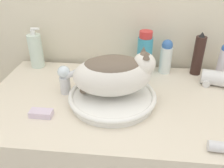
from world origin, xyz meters
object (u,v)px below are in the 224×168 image
hairspray_can_black (198,55)px  mouthwash_bottle (145,53)px  deodorant_stick (223,60)px  lotion_bottle_white (166,56)px  soap_bar (41,113)px  cat (114,73)px  hair_dryer (221,79)px  soap_pump_bottle (36,50)px  faucet (66,78)px

hairspray_can_black → mouthwash_bottle: 0.26m
hairspray_can_black → deodorant_stick: hairspray_can_black is taller
hairspray_can_black → deodorant_stick: 0.12m
lotion_bottle_white → soap_bar: (-0.49, -0.41, -0.07)m
deodorant_stick → mouthwash_bottle: bearing=180.0°
cat → deodorant_stick: (0.49, 0.29, -0.05)m
cat → hair_dryer: (0.46, 0.18, -0.10)m
cat → soap_pump_bottle: (-0.43, 0.29, -0.04)m
soap_pump_bottle → cat: bearing=-33.9°
soap_pump_bottle → soap_bar: (0.17, -0.41, -0.08)m
lotion_bottle_white → hairspray_can_black: bearing=0.0°
faucet → hairspray_can_black: (0.58, 0.25, 0.02)m
cat → hairspray_can_black: 0.48m
soap_pump_bottle → hairspray_can_black: (0.81, 0.00, 0.01)m
faucet → mouthwash_bottle: size_ratio=0.70×
lotion_bottle_white → mouthwash_bottle: bearing=180.0°
mouthwash_bottle → lotion_bottle_white: size_ratio=1.22×
hairspray_can_black → hair_dryer: (0.09, -0.11, -0.07)m
faucet → soap_bar: bearing=-95.3°
cat → soap_pump_bottle: 0.52m
hairspray_can_black → mouthwash_bottle: hairspray_can_black is taller
faucet → hairspray_can_black: bearing=36.1°
mouthwash_bottle → deodorant_stick: size_ratio=1.32×
soap_pump_bottle → deodorant_stick: size_ratio=1.32×
cat → lotion_bottle_white: cat is taller
cat → soap_bar: bearing=-166.0°
faucet → hair_dryer: faucet is taller
hairspray_can_black → lotion_bottle_white: hairspray_can_black is taller
mouthwash_bottle → soap_pump_bottle: bearing=-180.0°
mouthwash_bottle → soap_bar: 0.57m
mouthwash_bottle → deodorant_stick: (0.37, 0.00, -0.02)m
faucet → hair_dryer: (0.67, 0.13, -0.04)m
faucet → soap_bar: faucet is taller
hairspray_can_black → lotion_bottle_white: (-0.15, 0.00, -0.01)m
lotion_bottle_white → cat: bearing=-127.8°
mouthwash_bottle → soap_bar: (-0.38, -0.41, -0.09)m
soap_pump_bottle → hairspray_can_black: hairspray_can_black is taller
hair_dryer → soap_bar: hair_dryer is taller
mouthwash_bottle → hair_dryer: bearing=-18.2°
faucet → deodorant_stick: deodorant_stick is taller
lotion_bottle_white → soap_bar: size_ratio=2.02×
hairspray_can_black → faucet: bearing=-157.0°
soap_pump_bottle → deodorant_stick: 0.92m
deodorant_stick → lotion_bottle_white: bearing=180.0°
faucet → lotion_bottle_white: (0.43, 0.25, 0.01)m
faucet → hairspray_can_black: size_ratio=0.69×
soap_pump_bottle → soap_bar: 0.45m
hair_dryer → soap_bar: size_ratio=2.34×
cat → hair_dryer: size_ratio=1.68×
cat → hairspray_can_black: cat is taller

